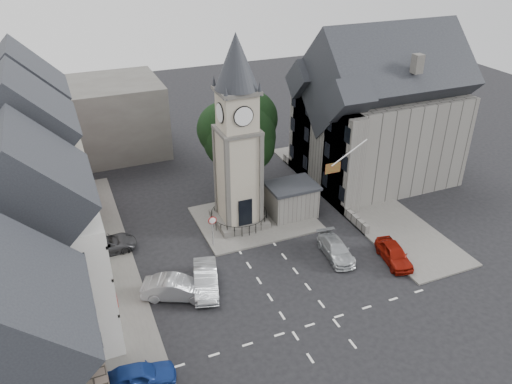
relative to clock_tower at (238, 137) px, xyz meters
name	(u,v)px	position (x,y,z in m)	size (l,w,h in m)	color
ground	(277,276)	(0.00, -7.99, -8.12)	(120.00, 120.00, 0.00)	black
pavement_west	(95,269)	(-12.50, -1.99, -8.05)	(6.00, 30.00, 0.14)	#595651
pavement_east	(356,196)	(12.00, 0.01, -8.05)	(6.00, 26.00, 0.14)	#595651
central_island	(255,219)	(1.50, 0.01, -8.04)	(10.00, 8.00, 0.16)	#595651
road_markings	(313,324)	(0.00, -13.49, -8.12)	(20.00, 8.00, 0.01)	silver
clock_tower	(238,137)	(0.00, 0.00, 0.00)	(4.86, 4.86, 16.25)	#4C4944
stone_shelter	(291,200)	(4.80, -0.49, -6.57)	(4.30, 3.30, 3.08)	#65625D
town_tree	(239,126)	(2.00, 5.01, -1.15)	(7.20, 7.20, 10.80)	black
warning_sign_post	(213,225)	(-3.20, -2.56, -6.09)	(0.70, 0.19, 2.85)	black
terrace_pink	(31,147)	(-15.50, 8.01, -1.54)	(8.10, 7.60, 12.80)	tan
terrace_cream	(33,189)	(-15.50, 0.01, -1.54)	(8.10, 7.60, 12.80)	beige
terrace_tudor	(38,256)	(-15.50, -7.99, -1.93)	(8.10, 7.60, 12.00)	silver
backdrop_west	(69,123)	(-12.00, 20.01, -4.12)	(20.00, 10.00, 8.00)	#4C4944
east_building	(377,120)	(15.59, 3.01, -1.86)	(14.40, 11.40, 12.60)	#65625D
east_boundary_wall	(321,189)	(9.20, 2.01, -7.67)	(0.40, 16.00, 0.90)	#65625D
flagpole	(349,153)	(8.00, -3.99, -1.12)	(3.68, 0.10, 2.74)	white
car_west_blue	(138,376)	(-11.45, -13.99, -7.40)	(1.71, 4.24, 1.45)	navy
car_west_silver	(177,288)	(-7.50, -7.42, -7.33)	(1.68, 4.81, 1.58)	#9B9FA3
car_west_grey	(106,245)	(-11.33, 0.01, -7.45)	(2.23, 4.84, 1.34)	#333336
car_island_silver	(206,280)	(-5.33, -7.31, -7.34)	(1.64, 4.71, 1.55)	#A0A4A8
car_island_east	(336,249)	(5.26, -7.49, -7.47)	(1.82, 4.48, 1.30)	#AAAFB3
car_east_red	(394,254)	(9.05, -9.81, -7.41)	(1.68, 4.17, 1.42)	maroon
pedestrian	(351,188)	(11.50, 0.28, -7.19)	(0.68, 0.45, 1.86)	#AEA690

